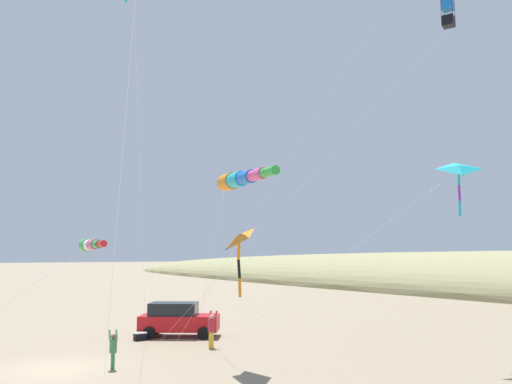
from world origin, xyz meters
The scene contains 10 objects.
ground_plane centered at (0.00, 0.00, 0.00)m, with size 600.00×600.00×0.00m, color gray.
parked_car centered at (-7.62, -4.54, 0.95)m, with size 4.56×4.04×1.85m.
cooler_box centered at (-5.42, -4.52, 0.21)m, with size 0.62×0.42×0.42m.
person_adult_flyer centered at (-7.43, -0.46, 0.96)m, with size 0.63×0.60×1.75m.
person_child_grey_jacket centered at (-1.90, 1.40, 0.82)m, with size 0.40×0.49×1.50m.
kite_windsock_long_streamer_left centered at (-5.95, 4.33, 7.57)m, with size 5.42×15.12×8.07m.
kite_windsock_black_fish_shape centered at (-0.33, 3.17, 4.84)m, with size 5.67×7.63×5.09m.
kite_box_checkered_midright centered at (-17.10, 6.77, 16.85)m, with size 11.68×10.29×17.60m.
kite_delta_blue_topmost centered at (-6.28, 3.70, 5.11)m, with size 2.74×9.60×5.63m.
kite_delta_striped_overhead centered at (-14.75, 8.53, 8.23)m, with size 11.24×6.29×8.68m.
Camera 1 is at (5.28, 21.77, 4.48)m, focal length 35.88 mm.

